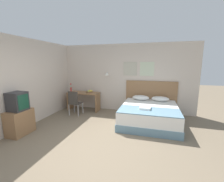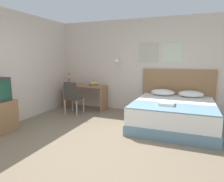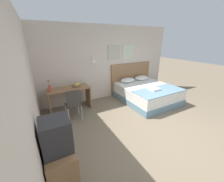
{
  "view_description": "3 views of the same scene",
  "coord_description": "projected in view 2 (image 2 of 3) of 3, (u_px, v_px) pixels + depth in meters",
  "views": [
    {
      "loc": [
        1.26,
        -2.87,
        1.9
      ],
      "look_at": [
        0.02,
        1.52,
        1.06
      ],
      "focal_mm": 24.0,
      "sensor_mm": 36.0,
      "label": 1
    },
    {
      "loc": [
        1.47,
        -2.72,
        1.56
      ],
      "look_at": [
        -0.18,
        1.46,
        0.81
      ],
      "focal_mm": 32.0,
      "sensor_mm": 36.0,
      "label": 2
    },
    {
      "loc": [
        -2.25,
        -1.63,
        2.18
      ],
      "look_at": [
        -0.41,
        1.71,
        0.73
      ],
      "focal_mm": 22.0,
      "sensor_mm": 36.0,
      "label": 3
    }
  ],
  "objects": [
    {
      "name": "pillow_right",
      "position": [
        191.0,
        94.0,
        5.06
      ],
      "size": [
        0.62,
        0.39,
        0.17
      ],
      "color": "white",
      "rests_on": "bed"
    },
    {
      "name": "fruit_bowl",
      "position": [
        93.0,
        84.0,
        5.99
      ],
      "size": [
        0.28,
        0.27,
        0.11
      ],
      "color": "brown",
      "rests_on": "desk"
    },
    {
      "name": "desk",
      "position": [
        85.0,
        92.0,
        6.1
      ],
      "size": [
        1.28,
        0.53,
        0.74
      ],
      "color": "#8E6642",
      "rests_on": "ground_plane"
    },
    {
      "name": "ground_plane",
      "position": [
        90.0,
        153.0,
        3.29
      ],
      "size": [
        24.0,
        24.0,
        0.0
      ],
      "primitive_type": "plane",
      "color": "#756651"
    },
    {
      "name": "flower_vase",
      "position": [
        69.0,
        80.0,
        6.2
      ],
      "size": [
        0.07,
        0.07,
        0.36
      ],
      "color": "#D14C42",
      "rests_on": "desk"
    },
    {
      "name": "wall_back",
      "position": [
        137.0,
        66.0,
        5.8
      ],
      "size": [
        5.61,
        0.31,
        2.65
      ],
      "color": "beige",
      "rests_on": "ground_plane"
    },
    {
      "name": "desk_chair",
      "position": [
        72.0,
        96.0,
        5.49
      ],
      "size": [
        0.41,
        0.41,
        0.91
      ],
      "color": "#3D3833",
      "rests_on": "ground_plane"
    },
    {
      "name": "folded_towel_near_foot",
      "position": [
        167.0,
        103.0,
        4.15
      ],
      "size": [
        0.31,
        0.32,
        0.06
      ],
      "color": "white",
      "rests_on": "throw_blanket"
    },
    {
      "name": "pillow_left",
      "position": [
        163.0,
        92.0,
        5.31
      ],
      "size": [
        0.62,
        0.39,
        0.17
      ],
      "color": "white",
      "rests_on": "bed"
    },
    {
      "name": "throw_blanket",
      "position": [
        172.0,
        107.0,
        3.98
      ],
      "size": [
        1.72,
        0.79,
        0.02
      ],
      "color": "#66899E",
      "rests_on": "bed"
    },
    {
      "name": "bed",
      "position": [
        173.0,
        114.0,
        4.56
      ],
      "size": [
        1.77,
        1.99,
        0.57
      ],
      "color": "#66899E",
      "rests_on": "ground_plane"
    },
    {
      "name": "headboard",
      "position": [
        177.0,
        92.0,
        5.45
      ],
      "size": [
        1.89,
        0.06,
        1.25
      ],
      "color": "#8E6642",
      "rests_on": "ground_plane"
    }
  ]
}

